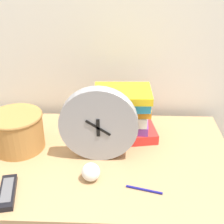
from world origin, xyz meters
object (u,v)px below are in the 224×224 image
Objects in this scene: basket at (17,130)px; tv_remote at (8,192)px; crumpled_paper_ball at (91,172)px; book_stack at (126,114)px; desk_clock at (99,125)px; pen at (144,190)px.

tv_remote is at bearing -81.09° from basket.
basket is 3.26× the size of crumpled_paper_ball.
tv_remote is (-0.39, -0.37, -0.10)m from book_stack.
book_stack is at bearing 67.09° from crumpled_paper_ball.
desk_clock is at bearing 37.13° from tv_remote.
basket is at bearing 148.89° from crumpled_paper_ball.
basket is 0.56m from pen.
desk_clock is at bearing -9.80° from basket.
tv_remote is at bearing -136.29° from book_stack.
basket is 0.29m from tv_remote.
book_stack is at bearing 12.65° from basket.
crumpled_paper_ball is (-0.02, -0.13, -0.11)m from desk_clock.
desk_clock is 0.39m from tv_remote.
basket is (-0.43, -0.10, -0.03)m from book_stack.
crumpled_paper_ball is at bearing 17.94° from tv_remote.
crumpled_paper_ball is (-0.12, -0.29, -0.08)m from book_stack.
basket is 1.74× the size of pen.
tv_remote is 0.28m from crumpled_paper_ball.
book_stack is 4.10× the size of crumpled_paper_ball.
pen is (0.17, -0.18, -0.14)m from desk_clock.
desk_clock is at bearing 132.44° from pen.
desk_clock is 4.47× the size of crumpled_paper_ball.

